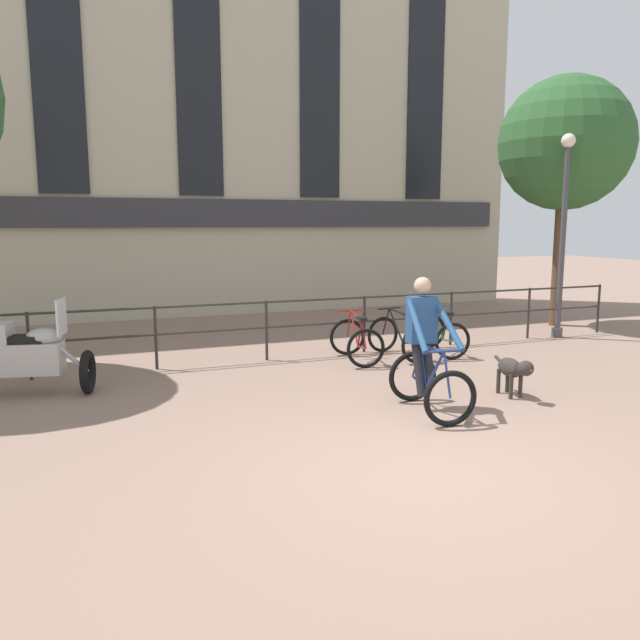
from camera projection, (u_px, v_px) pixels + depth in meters
name	position (u px, v px, depth m)	size (l,w,h in m)	color
ground_plane	(419.00, 468.00, 6.11)	(60.00, 60.00, 0.00)	#8E7060
canal_railing	(266.00, 320.00, 10.78)	(15.05, 0.05, 1.05)	#2D2B28
building_facade	(196.00, 91.00, 15.34)	(18.00, 0.72, 11.21)	#BCB299
cyclist_with_bike	(426.00, 352.00, 7.90)	(0.81, 1.24, 1.70)	black
dog	(514.00, 369.00, 8.53)	(0.27, 0.90, 0.58)	#332D28
parked_motorcycle	(31.00, 356.00, 8.60)	(1.67, 0.97, 1.35)	black
parked_bicycle_near_lamp	(356.00, 341.00, 10.74)	(0.79, 1.18, 0.86)	black
parked_bicycle_mid_left	(400.00, 338.00, 11.05)	(0.79, 1.18, 0.86)	black
parked_bicycle_mid_right	(441.00, 334.00, 11.36)	(0.82, 1.20, 0.86)	black
street_lamp	(563.00, 225.00, 12.67)	(0.28, 0.28, 4.13)	#424247
tree_canalside_right	(565.00, 144.00, 13.93)	(2.96, 2.96, 5.60)	brown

